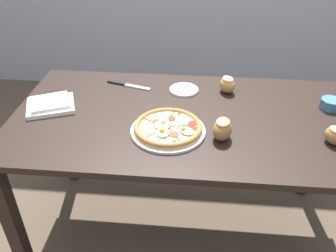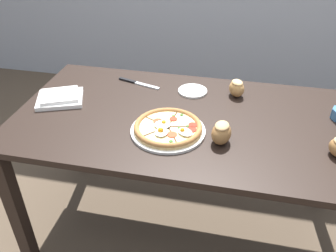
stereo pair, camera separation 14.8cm
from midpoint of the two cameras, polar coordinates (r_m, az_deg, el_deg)
The scene contains 8 objects.
ground_plane at distance 2.10m, azimuth 4.74°, elevation -16.22°, with size 12.00×12.00×0.00m, color brown.
dining_table at distance 1.65m, azimuth 5.81°, elevation -1.43°, with size 1.57×0.83×0.75m.
pizza at distance 1.48m, azimuth 2.87°, elevation -0.46°, with size 0.32×0.32×0.05m.
napkin_folded at distance 1.76m, azimuth -14.68°, elevation 4.35°, with size 0.26×0.24×0.04m.
bread_piece_mid at distance 1.78m, azimuth 13.32°, elevation 5.93°, with size 0.10×0.11×0.08m.
bread_piece_far at distance 1.43m, azimuth 11.50°, elevation -1.11°, with size 0.09×0.11×0.09m.
knife_main at distance 1.87m, azimuth -2.53°, elevation 6.81°, with size 0.24×0.09×0.01m.
side_saucer at distance 1.80m, azimuth 6.33°, elevation 5.54°, with size 0.15×0.15×0.01m.
Camera 2 is at (0.19, -1.33, 1.61)m, focal length 38.00 mm.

